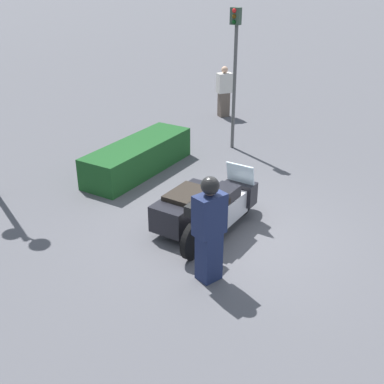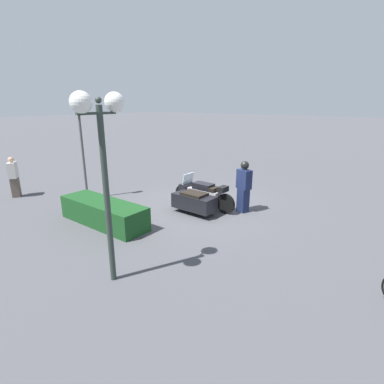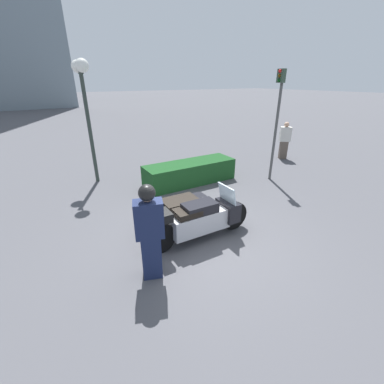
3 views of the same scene
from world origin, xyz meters
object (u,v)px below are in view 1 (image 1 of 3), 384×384
Objects in this scene: police_motorcycle at (205,206)px; traffic_light_near at (235,60)px; hedge_bush_curbside at (138,157)px; officer_rider at (209,227)px; pedestrian_bystander at (224,92)px.

traffic_light_near is at bearing 21.81° from police_motorcycle.
officer_rider is at bearing -129.20° from hedge_bush_curbside.
traffic_light_near is (2.62, -1.18, 1.99)m from hedge_bush_curbside.
pedestrian_bystander is at bearing 26.51° from police_motorcycle.
traffic_light_near is at bearing -21.22° from pedestrian_bystander.
officer_rider is at bearing -27.01° from pedestrian_bystander.
pedestrian_bystander is (5.14, 0.41, 0.45)m from hedge_bush_curbside.
hedge_bush_curbside is at bearing -18.42° from traffic_light_near.
officer_rider is 6.24m from traffic_light_near.
officer_rider is at bearing -146.34° from police_motorcycle.
police_motorcycle is 0.72× the size of traffic_light_near.
police_motorcycle is 7.42m from pedestrian_bystander.
traffic_light_near is at bearing -24.24° from hedge_bush_curbside.
officer_rider is 4.70m from hedge_bush_curbside.
hedge_bush_curbside is 1.96× the size of pedestrian_bystander.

